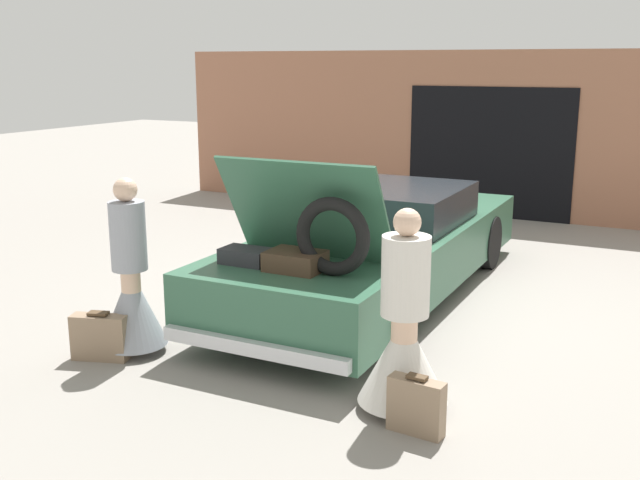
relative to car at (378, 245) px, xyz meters
The scene contains 7 objects.
ground_plane 0.57m from the car, 168.54° to the right, with size 40.00×40.00×0.00m, color gray.
garage_wall_back 5.06m from the car, 90.02° to the left, with size 12.00×0.14×2.80m.
car is the anchor object (origin of this frame).
person_left 2.97m from the car, 116.17° to the right, with size 0.61×0.61×1.62m.
person_right 2.98m from the car, 63.98° to the right, with size 0.69×0.69×1.57m.
suitcase_beside_left_person 3.30m from the car, 116.45° to the right, with size 0.53×0.31×0.44m.
suitcase_beside_right_person 3.37m from the car, 62.96° to the right, with size 0.42×0.17×0.44m.
Camera 1 is at (3.11, -7.68, 2.59)m, focal length 42.00 mm.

